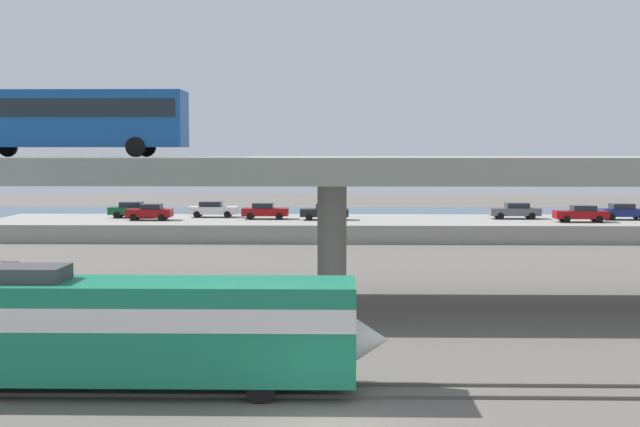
{
  "coord_description": "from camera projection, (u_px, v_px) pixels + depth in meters",
  "views": [
    {
      "loc": [
        0.27,
        -23.76,
        8.01
      ],
      "look_at": [
        -0.7,
        24.25,
        4.43
      ],
      "focal_mm": 47.87,
      "sensor_mm": 36.0,
      "label": 1
    }
  ],
  "objects": [
    {
      "name": "highway_overpass",
      "position": [
        332.0,
        172.0,
        43.72
      ],
      "size": [
        96.0,
        10.57,
        7.66
      ],
      "color": "gray",
      "rests_on": "ground_plane"
    },
    {
      "name": "parked_car_4",
      "position": [
        325.0,
        212.0,
        78.43
      ],
      "size": [
        4.44,
        1.89,
        1.5
      ],
      "rotation": [
        0.0,
        0.0,
        3.14
      ],
      "color": "black",
      "rests_on": "pier_parking_lot"
    },
    {
      "name": "parked_car_5",
      "position": [
        133.0,
        210.0,
        80.98
      ],
      "size": [
        4.62,
        1.9,
        1.5
      ],
      "color": "#0C4C26",
      "rests_on": "pier_parking_lot"
    },
    {
      "name": "parked_car_7",
      "position": [
        150.0,
        212.0,
        78.12
      ],
      "size": [
        4.15,
        1.93,
        1.5
      ],
      "rotation": [
        0.0,
        0.0,
        3.14
      ],
      "color": "maroon",
      "rests_on": "pier_parking_lot"
    },
    {
      "name": "rail_strip_far",
      "position": [
        329.0,
        384.0,
        28.99
      ],
      "size": [
        110.0,
        0.12,
        0.12
      ],
      "primitive_type": "cube",
      "color": "#59544C",
      "rests_on": "ground_plane"
    },
    {
      "name": "train_locomotive",
      "position": [
        137.0,
        326.0,
        28.24
      ],
      "size": [
        17.21,
        3.04,
        4.18
      ],
      "color": "#197A56",
      "rests_on": "ground_plane"
    },
    {
      "name": "rail_strip_near",
      "position": [
        329.0,
        396.0,
        27.55
      ],
      "size": [
        110.0,
        0.12,
        0.12
      ],
      "primitive_type": "cube",
      "color": "#59544C",
      "rests_on": "ground_plane"
    },
    {
      "name": "parked_car_6",
      "position": [
        624.0,
        211.0,
        78.61
      ],
      "size": [
        4.5,
        1.98,
        1.5
      ],
      "color": "navy",
      "rests_on": "pier_parking_lot"
    },
    {
      "name": "parked_car_3",
      "position": [
        581.0,
        213.0,
        76.02
      ],
      "size": [
        4.63,
        1.86,
        1.5
      ],
      "rotation": [
        0.0,
        0.0,
        3.14
      ],
      "color": "maroon",
      "rests_on": "pier_parking_lot"
    },
    {
      "name": "transit_bus_on_overpass",
      "position": [
        69.0,
        117.0,
        44.08
      ],
      "size": [
        12.0,
        2.68,
        3.4
      ],
      "color": "#14478C",
      "rests_on": "highway_overpass"
    },
    {
      "name": "parked_car_0",
      "position": [
        265.0,
        211.0,
        79.43
      ],
      "size": [
        4.31,
        1.93,
        1.5
      ],
      "color": "maroon",
      "rests_on": "pier_parking_lot"
    },
    {
      "name": "pier_parking_lot",
      "position": [
        334.0,
        228.0,
        79.07
      ],
      "size": [
        63.42,
        13.08,
        1.59
      ],
      "primitive_type": "cube",
      "color": "gray",
      "rests_on": "ground_plane"
    },
    {
      "name": "harbor_water",
      "position": [
        335.0,
        217.0,
        102.06
      ],
      "size": [
        140.0,
        36.0,
        0.01
      ],
      "primitive_type": "cube",
      "color": "#2D5170",
      "rests_on": "ground_plane"
    },
    {
      "name": "parked_car_1",
      "position": [
        515.0,
        210.0,
        79.72
      ],
      "size": [
        4.67,
        2.0,
        1.5
      ],
      "rotation": [
        0.0,
        0.0,
        3.14
      ],
      "color": "#515459",
      "rests_on": "pier_parking_lot"
    },
    {
      "name": "parked_car_2",
      "position": [
        213.0,
        209.0,
        81.64
      ],
      "size": [
        4.67,
        1.97,
        1.5
      ],
      "color": "silver",
      "rests_on": "pier_parking_lot"
    }
  ]
}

